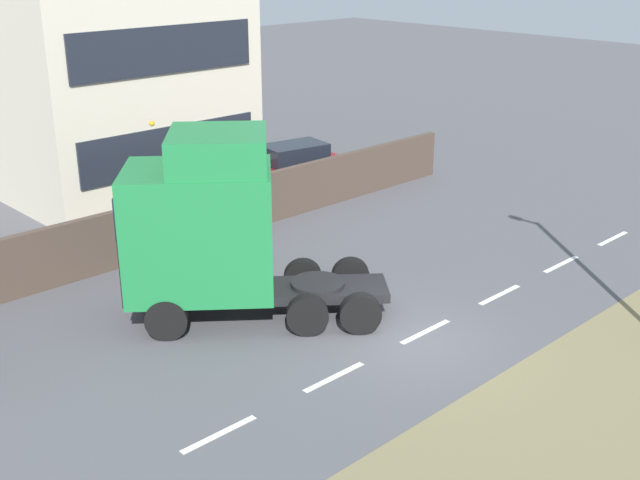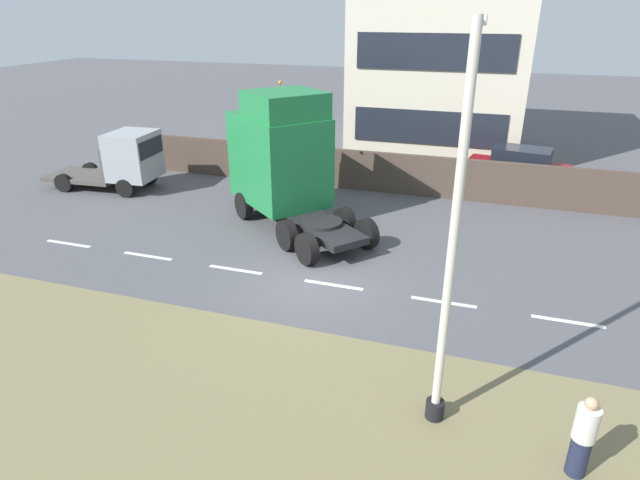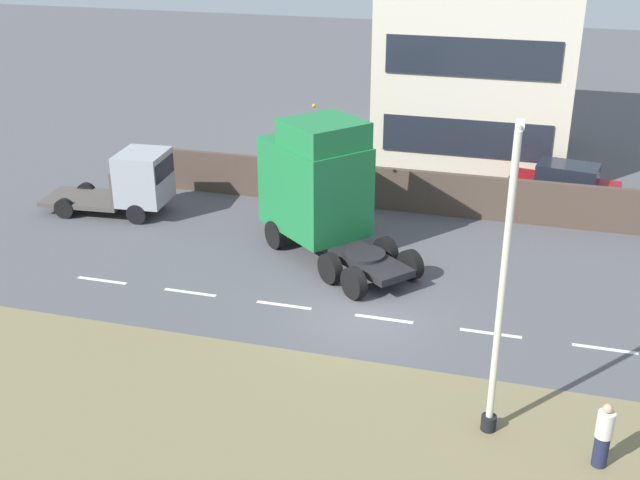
# 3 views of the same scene
# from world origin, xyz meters

# --- Properties ---
(ground_plane) EXTENTS (120.00, 120.00, 0.00)m
(ground_plane) POSITION_xyz_m (0.00, 0.00, 0.00)
(ground_plane) COLOR #515156
(ground_plane) RESTS_ON ground
(grass_verge) EXTENTS (7.00, 44.00, 0.01)m
(grass_verge) POSITION_xyz_m (-6.00, 0.00, 0.01)
(grass_verge) COLOR olive
(grass_verge) RESTS_ON ground
(lane_markings) EXTENTS (0.16, 21.00, 0.00)m
(lane_markings) POSITION_xyz_m (0.00, -0.70, 0.00)
(lane_markings) COLOR white
(lane_markings) RESTS_ON ground
(boundary_wall) EXTENTS (0.25, 24.00, 1.76)m
(boundary_wall) POSITION_xyz_m (9.00, 0.00, 0.88)
(boundary_wall) COLOR #4C3D33
(boundary_wall) RESTS_ON ground
(building_block) EXTENTS (9.71, 8.41, 12.74)m
(building_block) POSITION_xyz_m (17.22, -1.64, 5.83)
(building_block) COLOR beige
(building_block) RESTS_ON ground
(lorry_cab) EXTENTS (6.00, 6.47, 5.01)m
(lorry_cab) POSITION_xyz_m (4.35, 2.59, 2.44)
(lorry_cab) COLOR black
(lorry_cab) RESTS_ON ground
(flatbed_truck) EXTENTS (2.46, 5.26, 2.60)m
(flatbed_truck) POSITION_xyz_m (5.75, 10.62, 1.37)
(flatbed_truck) COLOR #999EA3
(flatbed_truck) RESTS_ON ground
(parked_car) EXTENTS (2.41, 4.47, 2.00)m
(parked_car) POSITION_xyz_m (10.69, -5.82, 0.97)
(parked_car) COLOR maroon
(parked_car) RESTS_ON ground
(lamp_post) EXTENTS (1.31, 0.37, 7.45)m
(lamp_post) POSITION_xyz_m (-4.62, -4.22, 3.39)
(lamp_post) COLOR black
(lamp_post) RESTS_ON ground
(pedestrian) EXTENTS (0.39, 0.39, 1.65)m
(pedestrian) POSITION_xyz_m (-5.32, -6.74, 0.81)
(pedestrian) COLOR #1E233D
(pedestrian) RESTS_ON ground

